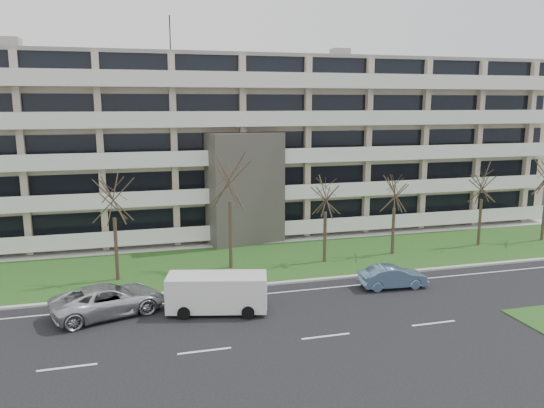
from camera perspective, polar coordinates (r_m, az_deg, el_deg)
name	(u,v)px	position (r m, az deg, el deg)	size (l,w,h in m)	color
ground	(326,336)	(27.06, 5.81, -13.98)	(160.00, 160.00, 0.00)	black
grass_verge	(262,261)	(38.67, -1.10, -6.16)	(90.00, 10.00, 0.06)	#254A18
curb	(281,283)	(34.07, 0.96, -8.48)	(90.00, 0.35, 0.12)	#B2B2AD
sidewalk	(246,242)	(43.82, -2.85, -4.11)	(90.00, 2.00, 0.08)	#B2B2AD
lane_edge_line	(288,292)	(32.74, 1.70, -9.41)	(90.00, 0.12, 0.01)	white
apartment_building	(229,144)	(49.17, -4.66, 6.47)	(60.50, 15.10, 18.75)	#C4AF98
silver_pickup	(109,300)	(30.46, -17.17, -9.82)	(2.76, 5.99, 1.67)	silver
blue_sedan	(393,277)	(34.08, 12.86, -7.63)	(1.47, 4.21, 1.39)	#6589AF
white_van	(218,290)	(29.49, -5.79, -9.19)	(5.74, 3.23, 2.10)	white
tree_2	(113,193)	(34.77, -16.73, 1.15)	(3.70, 3.70, 7.41)	#382B21
tree_3	(230,174)	(35.83, -4.59, 3.19)	(4.23, 4.23, 8.46)	#382B21
tree_4	(326,192)	(37.55, 5.80, 1.29)	(3.31, 3.31, 6.62)	#382B21
tree_5	(395,190)	(40.46, 13.08, 1.52)	(3.20, 3.20, 6.41)	#382B21
tree_6	(483,181)	(45.03, 21.73, 2.31)	(3.38, 3.38, 6.76)	#382B21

